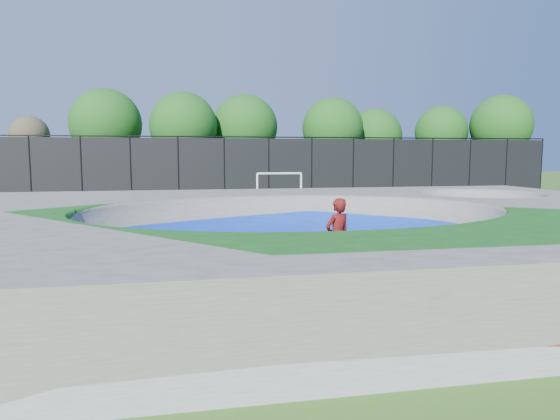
# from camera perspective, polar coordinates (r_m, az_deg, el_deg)

# --- Properties ---
(ground) EXTENTS (120.00, 120.00, 0.00)m
(ground) POSITION_cam_1_polar(r_m,az_deg,el_deg) (12.99, 1.63, -6.30)
(ground) COLOR #35621B
(ground) RESTS_ON ground
(skate_deck) EXTENTS (22.00, 14.00, 1.50)m
(skate_deck) POSITION_cam_1_polar(r_m,az_deg,el_deg) (12.85, 1.64, -3.04)
(skate_deck) COLOR gray
(skate_deck) RESTS_ON ground
(skater) EXTENTS (0.79, 0.67, 1.85)m
(skater) POSITION_cam_1_polar(r_m,az_deg,el_deg) (11.72, 6.60, -3.14)
(skater) COLOR #B9160E
(skater) RESTS_ON ground
(skateboard) EXTENTS (0.79, 0.55, 0.05)m
(skateboard) POSITION_cam_1_polar(r_m,az_deg,el_deg) (11.90, 6.54, -7.40)
(skateboard) COLOR black
(skateboard) RESTS_ON ground
(soccer_goal) EXTENTS (2.73, 0.12, 1.80)m
(soccer_goal) POSITION_cam_1_polar(r_m,az_deg,el_deg) (29.13, -0.07, 3.23)
(soccer_goal) COLOR white
(soccer_goal) RESTS_ON ground
(fence) EXTENTS (48.09, 0.09, 4.04)m
(fence) POSITION_cam_1_polar(r_m,az_deg,el_deg) (33.48, -6.38, 5.07)
(fence) COLOR black
(fence) RESTS_ON ground
(treeline) EXTENTS (52.24, 6.72, 7.73)m
(treeline) POSITION_cam_1_polar(r_m,az_deg,el_deg) (38.51, -4.45, 9.28)
(treeline) COLOR #453222
(treeline) RESTS_ON ground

